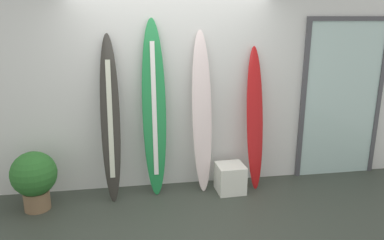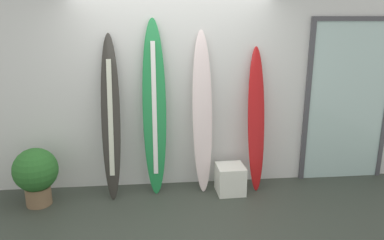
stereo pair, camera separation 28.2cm
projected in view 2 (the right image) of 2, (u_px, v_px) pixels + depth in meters
The scene contains 9 objects.
ground at pixel (181, 232), 4.01m from camera, with size 8.00×8.00×0.04m, color #353B33.
wall_back at pixel (173, 83), 4.87m from camera, with size 7.20×0.20×2.80m, color silver.
surfboard_charcoal at pixel (111, 119), 4.57m from camera, with size 0.24×0.44×2.06m.
surfboard_emerald at pixel (154, 110), 4.65m from camera, with size 0.30×0.32×2.23m.
surfboard_ivory at pixel (202, 114), 4.74m from camera, with size 0.27×0.34×2.09m.
surfboard_crimson at pixel (256, 121), 4.80m from camera, with size 0.22×0.38×1.88m.
display_block_left at pixel (230, 179), 4.83m from camera, with size 0.37×0.37×0.37m.
glass_door at pixel (348, 99), 5.05m from camera, with size 1.21×0.06×2.25m.
potted_plant at pixel (36, 173), 4.45m from camera, with size 0.53×0.53×0.72m.
Camera 2 is at (-0.23, -3.53, 2.23)m, focal length 34.43 mm.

